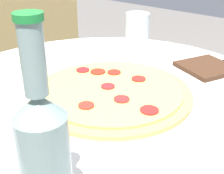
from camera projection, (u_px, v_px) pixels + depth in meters
table at (107, 166)px, 0.83m from camera, size 0.87×0.87×0.76m
pizza at (112, 92)px, 0.72m from camera, size 0.37×0.37×0.02m
beer_bottle at (44, 151)px, 0.37m from camera, size 0.06×0.06×0.27m
pizza_paddle at (216, 65)px, 0.87m from camera, size 0.29×0.18×0.02m
drinking_glass at (137, 30)px, 1.02m from camera, size 0.08×0.08×0.11m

